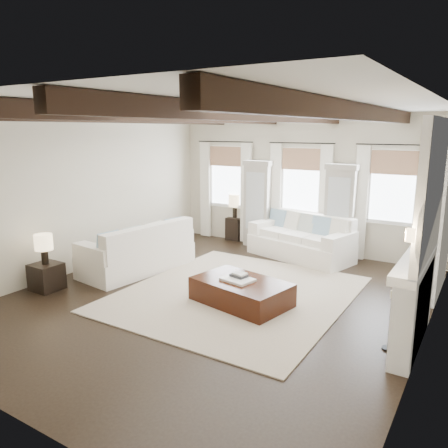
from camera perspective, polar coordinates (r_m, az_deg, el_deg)
The scene contains 15 objects.
ground at distance 7.63m, azimuth -1.01°, elevation -9.71°, with size 7.50×7.50×0.00m, color black.
room_shell at distance 7.57m, azimuth 7.42°, elevation 4.83°, with size 6.54×7.54×3.22m.
area_rug at distance 7.83m, azimuth 1.63°, elevation -9.06°, with size 3.69×4.17×0.02m, color #B8A790.
sofa_back at distance 10.04m, azimuth 10.18°, elevation -2.09°, with size 2.50×1.59×0.99m.
sofa_left at distance 9.10m, azimuth -10.98°, elevation -3.62°, with size 1.35×2.45×1.00m.
ottoman at distance 7.35m, azimuth 2.28°, elevation -8.90°, with size 1.55×0.97×0.41m, color black.
tray at distance 7.27m, azimuth 1.79°, elevation -7.26°, with size 0.50×0.38×0.04m, color white.
book_lower at distance 7.34m, azimuth 1.95°, elevation -6.74°, with size 0.26×0.20×0.04m, color #262628.
book_upper at distance 7.32m, azimuth 2.07°, elevation -6.50°, with size 0.22×0.17×0.03m, color beige.
side_table_front at distance 8.59m, azimuth -22.16°, elevation -6.38°, with size 0.48×0.48×0.48m, color black.
lamp_front at distance 8.43m, azimuth -22.49°, elevation -2.42°, with size 0.32×0.32×0.55m.
side_table_back at distance 11.54m, azimuth 1.47°, elevation -0.56°, with size 0.39×0.39×0.59m, color black.
lamp_back at distance 11.41m, azimuth 1.49°, elevation 2.92°, with size 0.35×0.35×0.61m.
candlestick_near at distance 6.27m, azimuth 20.87°, elevation -12.25°, with size 0.17×0.17×0.82m.
candlestick_far at distance 6.82m, azimuth 21.87°, elevation -10.38°, with size 0.16×0.16×0.80m.
Camera 1 is at (3.84, -5.95, 2.86)m, focal length 35.00 mm.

